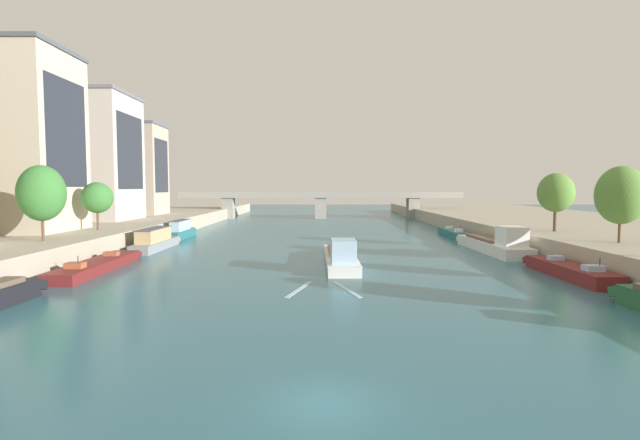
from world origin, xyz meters
name	(u,v)px	position (x,y,z in m)	size (l,w,h in m)	color
ground_plane	(323,404)	(0.00, 0.00, 0.00)	(400.00, 400.00, 0.00)	#2D6070
quay_left	(47,231)	(-41.25, 55.00, 1.26)	(36.00, 170.00, 2.52)	#A89E89
quay_right	(592,231)	(41.25, 55.00, 1.26)	(36.00, 170.00, 2.52)	#A89E89
barge_midriver	(339,256)	(1.91, 30.99, 0.89)	(3.16, 17.28, 3.09)	silver
wake_behind_barge	(321,289)	(0.03, 19.39, 0.01)	(5.60, 5.90, 0.03)	#A0CCD6
moored_boat_left_near	(97,265)	(-21.05, 27.66, 0.51)	(3.05, 15.75, 2.06)	maroon
moored_boat_left_end	(154,240)	(-20.93, 42.87, 1.15)	(2.52, 12.76, 2.75)	gray
moored_boat_left_second	(180,231)	(-21.52, 56.14, 1.18)	(1.88, 10.53, 2.83)	#23666B
moored_boat_right_midway	(567,270)	(21.53, 24.35, 0.60)	(2.82, 12.63, 2.25)	maroon
moored_boat_right_second	(493,244)	(20.83, 40.22, 1.04)	(3.91, 17.05, 3.51)	silver
moored_boat_right_end	(451,233)	(20.83, 58.18, 0.57)	(2.23, 12.09, 2.18)	#23666B
tree_left_third	(40,193)	(-27.51, 30.08, 7.24)	(4.44, 4.44, 7.47)	brown
tree_left_far	(96,198)	(-27.75, 42.18, 6.53)	(3.74, 3.74, 5.94)	brown
tree_right_by_lamp	(619,195)	(28.42, 28.52, 7.07)	(4.53, 4.53, 7.32)	brown
tree_right_distant	(554,193)	(28.08, 40.31, 7.17)	(4.20, 4.20, 7.00)	brown
building_left_corner	(6,140)	(-37.73, 40.99, 13.48)	(14.72, 11.64, 21.89)	beige
building_left_tall	(89,157)	(-37.73, 61.49, 12.81)	(13.61, 13.13, 20.55)	#BCB2A8
building_left_middle	(127,169)	(-37.73, 77.17, 11.40)	(13.24, 9.72, 17.73)	#B2A38E
bridge_far	(319,201)	(0.00, 102.81, 4.37)	(70.49, 4.40, 6.68)	gray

